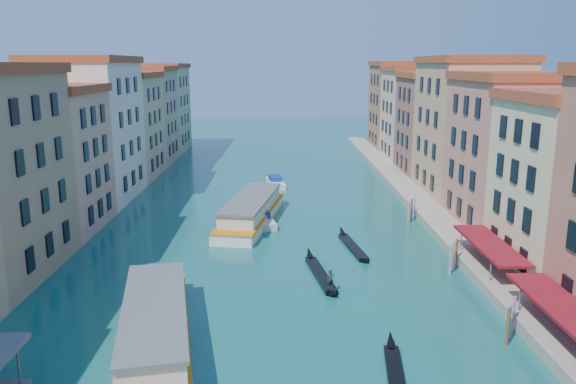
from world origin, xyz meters
name	(u,v)px	position (x,y,z in m)	size (l,w,h in m)	color
left_bank_palazzos	(74,140)	(-26.00, 64.68, 9.71)	(12.80, 128.40, 21.00)	tan
right_bank_palazzos	(481,139)	(30.00, 65.00, 9.75)	(12.80, 128.40, 21.00)	#AB4E3C
quay	(420,204)	(22.00, 65.00, 0.50)	(4.00, 140.00, 1.00)	gray
restaurant_awnings	(576,319)	(22.19, 23.00, 2.99)	(3.20, 44.55, 3.12)	maroon
mooring_poles_right	(496,306)	(19.10, 28.80, 1.30)	(1.44, 54.24, 3.20)	brown
vaporetto_near	(155,326)	(-6.92, 25.50, 1.38)	(8.54, 21.19, 3.08)	silver
vaporetto_far	(251,210)	(-1.60, 58.02, 1.44)	(8.44, 22.08, 3.21)	white
gondola_fore	(320,273)	(5.95, 38.46, 0.40)	(2.79, 11.95, 2.39)	black
gondola_right	(397,380)	(9.44, 19.79, 0.42)	(2.12, 11.14, 2.22)	black
gondola_far	(352,245)	(10.07, 46.95, 0.33)	(2.55, 11.41, 1.62)	black
motorboat_mid	(261,218)	(-0.37, 57.05, 0.63)	(4.26, 8.17, 1.62)	silver
motorboat_far	(275,182)	(1.34, 79.71, 0.61)	(3.49, 7.87, 1.58)	silver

